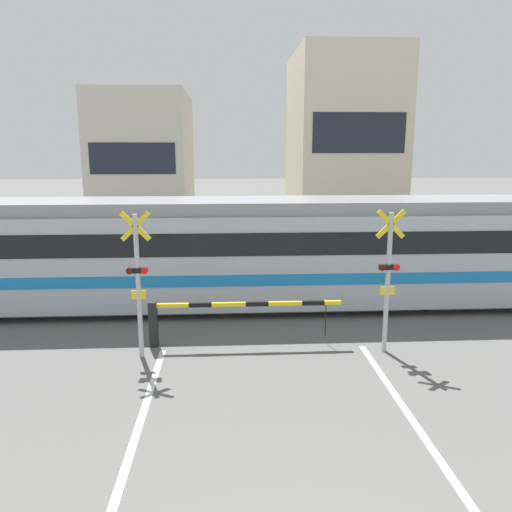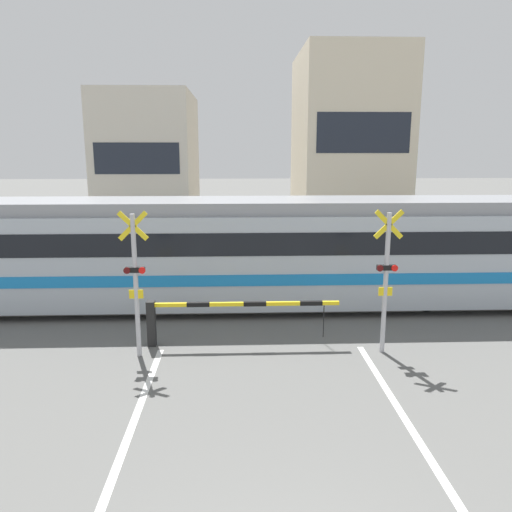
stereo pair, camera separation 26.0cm
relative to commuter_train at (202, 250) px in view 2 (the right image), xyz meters
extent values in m
cube|color=gray|center=(1.61, -0.72, -1.72)|extent=(50.00, 0.10, 0.08)
cube|color=gray|center=(1.61, 0.72, -1.72)|extent=(50.00, 0.10, 0.08)
cube|color=#ADB7C1|center=(0.00, 0.00, -0.18)|extent=(21.51, 2.71, 2.69)
cube|color=gray|center=(0.00, 0.00, 1.35)|extent=(21.29, 2.38, 0.36)
cube|color=#197AC6|center=(0.00, 0.00, -0.59)|extent=(21.53, 2.76, 0.32)
cube|color=black|center=(0.00, 0.00, 0.42)|extent=(20.65, 2.75, 0.64)
cylinder|color=black|center=(6.67, -0.72, -1.38)|extent=(0.76, 0.12, 0.76)
cylinder|color=black|center=(6.67, 0.72, -1.38)|extent=(0.76, 0.12, 0.76)
cube|color=black|center=(-1.05, -3.09, -1.19)|extent=(0.20, 0.20, 1.13)
cube|color=yellow|center=(1.24, -3.09, -0.72)|extent=(4.60, 0.09, 0.09)
cube|color=black|center=(0.09, -3.09, -0.72)|extent=(0.55, 0.10, 0.10)
cube|color=black|center=(1.47, -3.09, -0.72)|extent=(0.55, 0.10, 0.10)
cube|color=black|center=(2.85, -3.09, -0.72)|extent=(0.55, 0.10, 0.10)
cylinder|color=black|center=(3.17, -3.09, -1.18)|extent=(0.02, 0.02, 0.83)
cube|color=black|center=(4.28, 2.59, -1.19)|extent=(0.20, 0.20, 1.13)
cube|color=yellow|center=(1.99, 2.59, -0.72)|extent=(4.60, 0.09, 0.09)
cube|color=black|center=(3.13, 2.59, -0.72)|extent=(0.55, 0.10, 0.10)
cube|color=black|center=(1.76, 2.59, -0.72)|extent=(0.55, 0.10, 0.10)
cube|color=black|center=(0.38, 2.59, -0.72)|extent=(0.55, 0.10, 0.10)
cylinder|color=black|center=(0.05, 2.59, -1.18)|extent=(0.02, 0.02, 0.83)
cylinder|color=#B2B2B7|center=(-1.25, -3.69, -0.09)|extent=(0.11, 0.11, 3.33)
cube|color=yellow|center=(-1.25, -3.69, 1.31)|extent=(0.68, 0.04, 0.68)
cube|color=yellow|center=(-1.25, -3.69, 1.31)|extent=(0.68, 0.04, 0.68)
cube|color=black|center=(-1.25, -3.69, 0.31)|extent=(0.44, 0.12, 0.12)
cylinder|color=#4C0C0C|center=(-1.42, -3.77, 0.31)|extent=(0.15, 0.03, 0.15)
cylinder|color=red|center=(-1.08, -3.77, 0.31)|extent=(0.15, 0.03, 0.15)
cube|color=yellow|center=(-1.25, -3.71, -0.26)|extent=(0.32, 0.03, 0.20)
cylinder|color=#B2B2B7|center=(4.48, -3.69, -0.09)|extent=(0.11, 0.11, 3.33)
cube|color=yellow|center=(4.48, -3.69, 1.31)|extent=(0.68, 0.04, 0.68)
cube|color=yellow|center=(4.48, -3.69, 1.31)|extent=(0.68, 0.04, 0.68)
cube|color=black|center=(4.48, -3.69, 0.31)|extent=(0.44, 0.12, 0.12)
cylinder|color=#4C0C0C|center=(4.31, -3.77, 0.31)|extent=(0.15, 0.03, 0.15)
cylinder|color=red|center=(4.65, -3.77, 0.31)|extent=(0.15, 0.03, 0.15)
cube|color=yellow|center=(4.48, -3.71, -0.26)|extent=(0.32, 0.03, 0.20)
cylinder|color=#23232D|center=(1.24, 5.91, -1.36)|extent=(0.13, 0.13, 0.80)
cylinder|color=#23232D|center=(1.38, 5.91, -1.36)|extent=(0.13, 0.13, 0.80)
cube|color=maroon|center=(1.31, 5.91, -0.64)|extent=(0.38, 0.22, 0.63)
sphere|color=tan|center=(1.31, 5.91, -0.21)|extent=(0.22, 0.22, 0.22)
cube|color=beige|center=(-3.94, 14.74, 2.14)|extent=(5.07, 7.63, 7.79)
cube|color=#1E232D|center=(-3.94, 10.92, 2.53)|extent=(4.26, 0.03, 1.56)
cube|color=beige|center=(7.47, 14.74, 3.29)|extent=(5.68, 7.63, 10.09)
cube|color=#1E232D|center=(7.47, 10.92, 3.79)|extent=(4.77, 0.03, 2.02)
camera|label=1|loc=(0.79, -14.71, 2.97)|focal=35.00mm
camera|label=2|loc=(1.05, -14.72, 2.97)|focal=35.00mm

